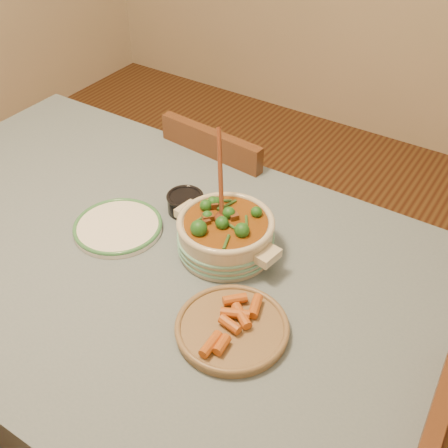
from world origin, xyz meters
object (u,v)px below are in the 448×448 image
(stew_casserole, at_px, (226,232))
(fried_plate, at_px, (232,327))
(dining_table, at_px, (132,271))
(condiment_bowl, at_px, (185,202))
(white_plate, at_px, (118,227))
(chair_far, at_px, (229,206))

(stew_casserole, height_order, fried_plate, stew_casserole)
(dining_table, bearing_deg, fried_plate, -13.51)
(stew_casserole, xyz_separation_m, fried_plate, (0.16, -0.23, -0.05))
(condiment_bowl, relative_size, fried_plate, 0.43)
(white_plate, distance_m, fried_plate, 0.48)
(dining_table, relative_size, condiment_bowl, 12.32)
(white_plate, bearing_deg, stew_casserole, 17.42)
(stew_casserole, distance_m, white_plate, 0.32)
(stew_casserole, distance_m, fried_plate, 0.28)
(stew_casserole, bearing_deg, white_plate, -162.58)
(condiment_bowl, bearing_deg, dining_table, -99.56)
(condiment_bowl, height_order, fried_plate, condiment_bowl)
(white_plate, bearing_deg, chair_far, 89.62)
(condiment_bowl, bearing_deg, chair_far, 104.50)
(white_plate, xyz_separation_m, fried_plate, (0.46, -0.13, 0.01))
(stew_casserole, height_order, chair_far, stew_casserole)
(chair_far, bearing_deg, stew_casserole, 126.46)
(white_plate, height_order, condiment_bowl, condiment_bowl)
(stew_casserole, distance_m, chair_far, 0.65)
(stew_casserole, height_order, condiment_bowl, stew_casserole)
(fried_plate, distance_m, chair_far, 0.89)
(condiment_bowl, height_order, chair_far, chair_far)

